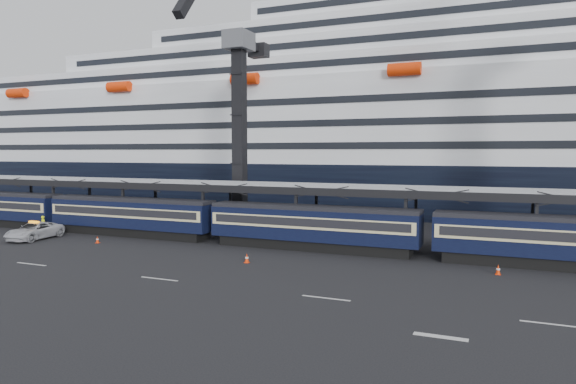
# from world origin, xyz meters

# --- Properties ---
(ground) EXTENTS (260.00, 260.00, 0.00)m
(ground) POSITION_xyz_m (0.00, 0.00, 0.00)
(ground) COLOR black
(ground) RESTS_ON ground
(lane_markings) EXTENTS (111.00, 4.27, 0.02)m
(lane_markings) POSITION_xyz_m (8.15, -5.23, 0.01)
(lane_markings) COLOR beige
(lane_markings) RESTS_ON ground
(train) EXTENTS (133.05, 3.00, 4.05)m
(train) POSITION_xyz_m (-4.65, 10.00, 2.20)
(train) COLOR black
(train) RESTS_ON ground
(canopy) EXTENTS (130.00, 6.25, 5.53)m
(canopy) POSITION_xyz_m (0.00, 14.00, 5.25)
(canopy) COLOR gray
(canopy) RESTS_ON ground
(cruise_ship) EXTENTS (214.09, 28.84, 34.00)m
(cruise_ship) POSITION_xyz_m (-1.08, 45.99, 12.34)
(cruise_ship) COLOR black
(cruise_ship) RESTS_ON ground
(crane_dark_near) EXTENTS (4.50, 17.75, 35.08)m
(crane_dark_near) POSITION_xyz_m (-20.00, 18.59, 11.93)
(crane_dark_near) COLOR #474A4F
(crane_dark_near) RESTS_ON ground
(pickup_truck) EXTENTS (3.28, 6.21, 1.67)m
(pickup_truck) POSITION_xyz_m (-35.36, 4.43, 0.83)
(pickup_truck) COLOR #B7B8BF
(pickup_truck) RESTS_ON ground
(worker) EXTENTS (0.77, 0.58, 1.89)m
(worker) POSITION_xyz_m (-37.56, 7.50, 0.95)
(worker) COLOR #DBEE0C
(worker) RESTS_ON ground
(traffic_cone_b) EXTENTS (0.34, 0.34, 0.68)m
(traffic_cone_b) POSITION_xyz_m (-28.02, 5.18, 0.34)
(traffic_cone_b) COLOR #F53307
(traffic_cone_b) RESTS_ON ground
(traffic_cone_c) EXTENTS (0.38, 0.38, 0.76)m
(traffic_cone_c) POSITION_xyz_m (-10.85, 2.92, 0.37)
(traffic_cone_c) COLOR #F53307
(traffic_cone_c) RESTS_ON ground
(traffic_cone_d) EXTENTS (0.37, 0.37, 0.74)m
(traffic_cone_d) POSITION_xyz_m (7.39, 6.33, 0.36)
(traffic_cone_d) COLOR #F53307
(traffic_cone_d) RESTS_ON ground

